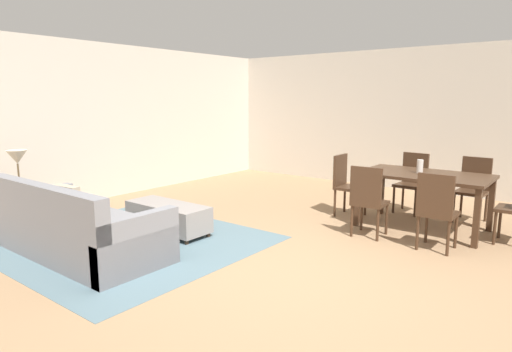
# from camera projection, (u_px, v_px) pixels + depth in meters

# --- Properties ---
(ground_plane) EXTENTS (10.80, 10.80, 0.00)m
(ground_plane) POSITION_uv_depth(u_px,v_px,m) (282.00, 272.00, 4.49)
(ground_plane) COLOR #9E7A56
(wall_back) EXTENTS (9.00, 0.12, 2.70)m
(wall_back) POSITION_uv_depth(u_px,v_px,m) (436.00, 121.00, 8.14)
(wall_back) COLOR beige
(wall_back) RESTS_ON ground_plane
(wall_left) EXTENTS (0.12, 11.00, 2.70)m
(wall_left) POSITION_uv_depth(u_px,v_px,m) (79.00, 123.00, 7.38)
(wall_left) COLOR beige
(wall_left) RESTS_ON ground_plane
(area_rug) EXTENTS (3.00, 2.80, 0.01)m
(area_rug) POSITION_uv_depth(u_px,v_px,m) (128.00, 241.00, 5.44)
(area_rug) COLOR slate
(area_rug) RESTS_ON ground_plane
(couch) EXTENTS (2.23, 0.98, 0.86)m
(couch) POSITION_uv_depth(u_px,v_px,m) (76.00, 230.00, 4.97)
(couch) COLOR gray
(couch) RESTS_ON ground_plane
(ottoman_table) EXTENTS (1.20, 0.47, 0.39)m
(ottoman_table) POSITION_uv_depth(u_px,v_px,m) (168.00, 216.00, 5.79)
(ottoman_table) COLOR gray
(ottoman_table) RESTS_ON ground_plane
(side_table) EXTENTS (0.40, 0.40, 0.56)m
(side_table) POSITION_uv_depth(u_px,v_px,m) (21.00, 198.00, 5.83)
(side_table) COLOR brown
(side_table) RESTS_ON ground_plane
(table_lamp) EXTENTS (0.26, 0.26, 0.52)m
(table_lamp) POSITION_uv_depth(u_px,v_px,m) (17.00, 159.00, 5.74)
(table_lamp) COLOR brown
(table_lamp) RESTS_ON side_table
(dining_table) EXTENTS (1.64, 0.97, 0.76)m
(dining_table) POSITION_uv_depth(u_px,v_px,m) (424.00, 180.00, 5.90)
(dining_table) COLOR #422B1C
(dining_table) RESTS_ON ground_plane
(dining_chair_near_left) EXTENTS (0.43, 0.43, 0.92)m
(dining_chair_near_left) POSITION_uv_depth(u_px,v_px,m) (368.00, 197.00, 5.54)
(dining_chair_near_left) COLOR #422B1C
(dining_chair_near_left) RESTS_ON ground_plane
(dining_chair_near_right) EXTENTS (0.40, 0.40, 0.92)m
(dining_chair_near_right) POSITION_uv_depth(u_px,v_px,m) (437.00, 207.00, 5.03)
(dining_chair_near_right) COLOR #422B1C
(dining_chair_near_right) RESTS_ON ground_plane
(dining_chair_far_left) EXTENTS (0.43, 0.43, 0.92)m
(dining_chair_far_left) POSITION_uv_depth(u_px,v_px,m) (412.00, 179.00, 6.81)
(dining_chair_far_left) COLOR #422B1C
(dining_chair_far_left) RESTS_ON ground_plane
(dining_chair_far_right) EXTENTS (0.43, 0.43, 0.92)m
(dining_chair_far_right) POSITION_uv_depth(u_px,v_px,m) (473.00, 185.00, 6.31)
(dining_chair_far_right) COLOR #422B1C
(dining_chair_far_right) RESTS_ON ground_plane
(dining_chair_head_west) EXTENTS (0.41, 0.41, 0.92)m
(dining_chair_head_west) POSITION_uv_depth(u_px,v_px,m) (346.00, 181.00, 6.62)
(dining_chair_head_west) COLOR #422B1C
(dining_chair_head_west) RESTS_ON ground_plane
(vase_centerpiece) EXTENTS (0.08, 0.08, 0.18)m
(vase_centerpiece) POSITION_uv_depth(u_px,v_px,m) (420.00, 166.00, 5.89)
(vase_centerpiece) COLOR silver
(vase_centerpiece) RESTS_ON dining_table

